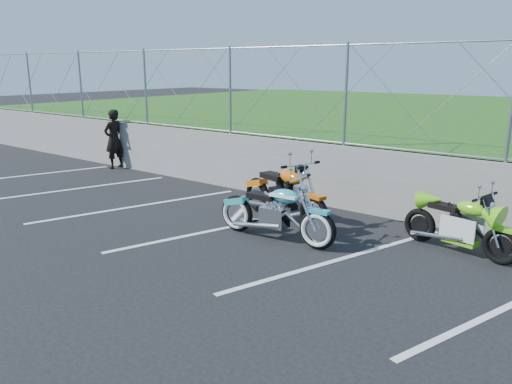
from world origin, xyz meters
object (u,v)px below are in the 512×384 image
Objects in this scene: naked_orange at (285,196)px; person_standing at (114,139)px; sportbike_green at (460,227)px; cruiser_turquoise at (277,214)px.

person_standing is at bearing -173.84° from naked_orange.
sportbike_green is at bearing 23.25° from naked_orange.
cruiser_turquoise is 7.56m from person_standing.
naked_orange is 1.38× the size of person_standing.
cruiser_turquoise is 1.20× the size of sportbike_green.
cruiser_turquoise is at bearing -46.46° from naked_orange.
naked_orange is 1.22× the size of sportbike_green.
naked_orange is 6.89m from person_standing.
person_standing reaches higher than sportbike_green.
sportbike_green is (2.60, 1.28, -0.02)m from cruiser_turquoise.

